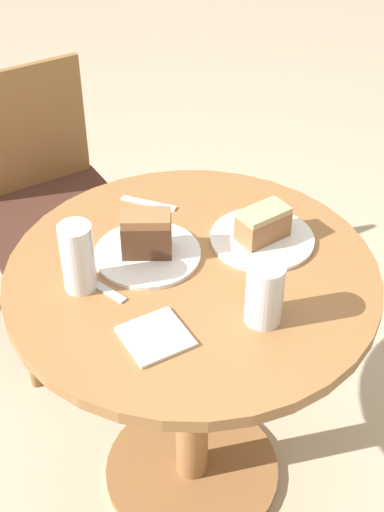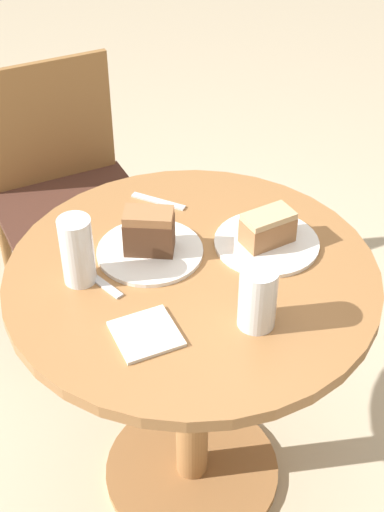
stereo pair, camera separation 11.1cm
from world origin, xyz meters
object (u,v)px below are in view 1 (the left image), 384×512
chair (46,203)px  glass_lemonade (264,297)px  cake_slice_near (146,234)px  plate_far (262,239)px  cake_slice_far (263,224)px  glass_water (78,260)px  plate_near (148,254)px

chair → glass_lemonade: (-0.02, -1.03, 0.35)m
chair → cake_slice_near: size_ratio=6.81×
plate_far → cake_slice_far: size_ratio=2.03×
glass_lemonade → glass_water: bearing=127.5°
plate_near → glass_water: size_ratio=1.53×
cake_slice_near → cake_slice_far: cake_slice_near is taller
plate_far → glass_lemonade: 0.27m
glass_water → plate_far: bearing=-15.9°
plate_near → cake_slice_near: bearing=90.0°
cake_slice_far → glass_lemonade: bearing=-131.8°
cake_slice_near → glass_water: 0.17m
chair → cake_slice_far: 0.91m
plate_near → plate_far: same height
plate_far → cake_slice_near: (-0.24, 0.12, 0.06)m
plate_near → glass_water: (-0.17, 0.00, 0.07)m
plate_near → cake_slice_far: bearing=-25.7°
cake_slice_near → glass_water: size_ratio=0.80×
cake_slice_far → glass_lemonade: 0.26m
chair → glass_water: size_ratio=5.47×
plate_near → plate_far: (0.24, -0.12, 0.00)m
plate_near → glass_lemonade: size_ratio=1.74×
plate_near → cake_slice_near: cake_slice_near is taller
cake_slice_near → chair: bearing=82.7°
plate_near → plate_far: bearing=-25.7°
cake_slice_far → glass_lemonade: glass_lemonade is taller
plate_near → plate_far: 0.27m
cake_slice_far → glass_water: glass_water is taller
plate_near → chair: bearing=82.7°
plate_near → cake_slice_far: cake_slice_far is taller
cake_slice_far → glass_lemonade: (-0.17, -0.19, 0.01)m
cake_slice_far → glass_water: (-0.41, 0.12, 0.02)m
plate_near → cake_slice_far: (0.24, -0.12, 0.04)m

